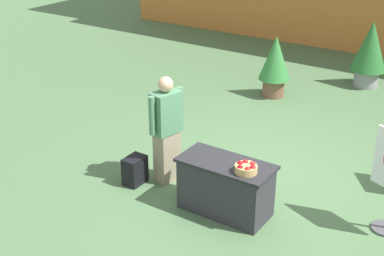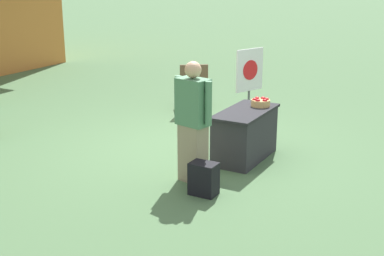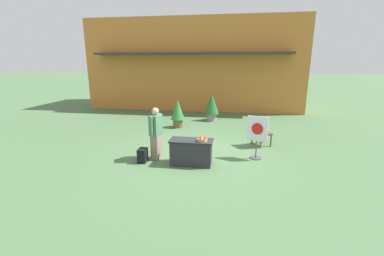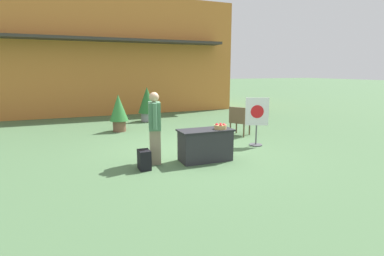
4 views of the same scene
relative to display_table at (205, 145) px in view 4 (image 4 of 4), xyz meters
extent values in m
plane|color=#4C7047|center=(-0.04, 0.96, -0.38)|extent=(120.00, 120.00, 0.00)
cube|color=#C67533|center=(-1.38, 10.55, 2.37)|extent=(13.21, 4.69, 5.49)
cube|color=#38332D|center=(-1.38, 7.75, 3.03)|extent=(11.23, 0.90, 0.12)
cube|color=#2D2D33|center=(0.00, 0.00, -0.02)|extent=(1.18, 0.57, 0.71)
cube|color=#242428|center=(0.00, 0.00, 0.35)|extent=(1.26, 0.60, 0.04)
cylinder|color=tan|center=(0.34, -0.09, 0.42)|extent=(0.28, 0.28, 0.10)
sphere|color=red|center=(0.43, -0.10, 0.46)|extent=(0.08, 0.08, 0.08)
sphere|color=red|center=(0.39, -0.01, 0.46)|extent=(0.08, 0.08, 0.08)
sphere|color=red|center=(0.29, -0.02, 0.46)|extent=(0.08, 0.08, 0.08)
sphere|color=#A30F14|center=(0.25, -0.09, 0.46)|extent=(0.08, 0.08, 0.08)
sphere|color=#A30F14|center=(0.30, -0.18, 0.46)|extent=(0.08, 0.08, 0.08)
sphere|color=red|center=(0.40, -0.17, 0.46)|extent=(0.08, 0.08, 0.08)
cube|color=gray|center=(-1.14, 0.25, 0.02)|extent=(0.31, 0.38, 0.78)
cube|color=#4C7F5B|center=(-1.14, 0.25, 0.71)|extent=(0.35, 0.47, 0.62)
sphere|color=tan|center=(-1.14, 0.25, 1.14)|extent=(0.22, 0.22, 0.22)
cylinder|color=#4C7F5B|center=(-1.08, 0.51, 0.74)|extent=(0.09, 0.09, 0.57)
cylinder|color=#4C7F5B|center=(-1.19, 0.00, 0.74)|extent=(0.09, 0.09, 0.57)
cube|color=black|center=(-1.48, -0.09, -0.17)|extent=(0.24, 0.34, 0.42)
cylinder|color=#4C4C51|center=(1.93, 0.77, -0.36)|extent=(0.36, 0.36, 0.03)
cylinder|color=#4C4C51|center=(1.93, 0.77, -0.07)|extent=(0.04, 0.04, 0.55)
cube|color=silver|center=(1.93, 0.77, 0.59)|extent=(0.61, 0.27, 0.77)
cylinder|color=red|center=(1.92, 0.75, 0.59)|extent=(0.34, 0.14, 0.36)
cylinder|color=brown|center=(2.28, 2.45, -0.16)|extent=(0.05, 0.05, 0.42)
cylinder|color=brown|center=(2.55, 2.06, -0.16)|extent=(0.05, 0.05, 0.42)
cylinder|color=brown|center=(1.89, 2.18, -0.16)|extent=(0.05, 0.05, 0.42)
cylinder|color=brown|center=(2.16, 1.79, -0.16)|extent=(0.05, 0.05, 0.42)
cube|color=brown|center=(2.22, 2.12, 0.08)|extent=(0.77, 0.77, 0.06)
cube|color=brown|center=(2.02, 1.98, 0.34)|extent=(0.36, 0.49, 0.46)
cylinder|color=gray|center=(0.08, 5.92, -0.19)|extent=(0.52, 0.52, 0.36)
cone|color=#28662D|center=(0.08, 5.92, 0.52)|extent=(0.75, 0.75, 1.06)
cylinder|color=brown|center=(-1.34, 4.25, -0.19)|extent=(0.44, 0.44, 0.38)
cone|color=#337A38|center=(-1.34, 4.25, 0.45)|extent=(0.64, 0.64, 0.90)
camera|label=1|loc=(3.00, -5.32, 3.66)|focal=50.00mm
camera|label=2|loc=(-7.00, -2.99, 2.37)|focal=50.00mm
camera|label=3|loc=(1.17, -7.04, 2.57)|focal=24.00mm
camera|label=4|loc=(-2.85, -6.17, 1.71)|focal=28.00mm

